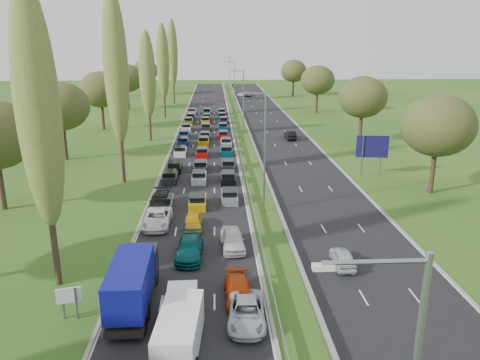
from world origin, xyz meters
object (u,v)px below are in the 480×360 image
object	(u,v)px
near_car_2	(157,218)
white_van_front	(180,329)
info_sign	(69,299)
direction_sign	(372,148)
blue_lorry	(133,282)
white_van_rear	(182,311)
near_car_3	(161,202)

from	to	relation	value
near_car_2	white_van_front	bearing A→B (deg)	-78.31
info_sign	direction_sign	size ratio (longest dim) A/B	0.40
near_car_2	blue_lorry	size ratio (longest dim) A/B	0.64
near_car_2	white_van_front	distance (m)	18.47
white_van_rear	direction_sign	xyz separation A→B (m)	(21.85, 31.75, 2.60)
white_van_rear	direction_sign	distance (m)	38.63
white_van_rear	white_van_front	bearing A→B (deg)	-90.30
direction_sign	blue_lorry	bearing A→B (deg)	-130.32
white_van_front	white_van_rear	size ratio (longest dim) A/B	1.18
white_van_front	info_sign	size ratio (longest dim) A/B	2.65
near_car_2	info_sign	xyz separation A→B (m)	(-3.62, -14.94, 0.62)
white_van_rear	info_sign	size ratio (longest dim) A/B	2.24
near_car_3	info_sign	xyz separation A→B (m)	(-3.43, -19.49, 0.55)
blue_lorry	white_van_rear	world-z (taller)	blue_lorry
blue_lorry	info_sign	xyz separation A→B (m)	(-3.76, -1.08, -0.46)
blue_lorry	info_sign	distance (m)	3.94
near_car_2	white_van_front	world-z (taller)	white_van_front
near_car_3	info_sign	size ratio (longest dim) A/B	2.62
near_car_3	info_sign	bearing A→B (deg)	-100.74
near_car_2	white_van_rear	xyz separation A→B (m)	(3.33, -16.10, 0.22)
white_van_rear	info_sign	world-z (taller)	info_sign
blue_lorry	white_van_front	bearing A→B (deg)	-53.77
blue_lorry	near_car_3	bearing A→B (deg)	90.37
blue_lorry	white_van_rear	size ratio (longest dim) A/B	1.76
near_car_3	direction_sign	xyz separation A→B (m)	(25.37, 11.09, 2.75)
white_van_front	info_sign	distance (m)	7.69
near_car_2	white_van_rear	bearing A→B (deg)	-77.10
white_van_rear	direction_sign	world-z (taller)	direction_sign
near_car_3	white_van_front	world-z (taller)	white_van_front
near_car_2	info_sign	bearing A→B (deg)	-102.42
blue_lorry	white_van_front	size ratio (longest dim) A/B	1.49
info_sign	direction_sign	xyz separation A→B (m)	(28.80, 30.58, 2.20)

